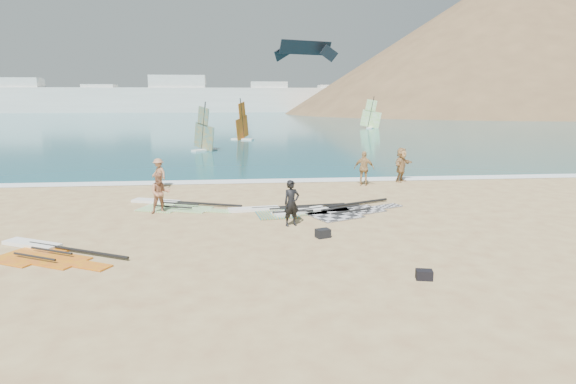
{
  "coord_description": "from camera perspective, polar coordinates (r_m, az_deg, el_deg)",
  "views": [
    {
      "loc": [
        -0.52,
        -14.86,
        4.71
      ],
      "look_at": [
        1.43,
        4.0,
        1.0
      ],
      "focal_mm": 30.0,
      "sensor_mm": 36.0,
      "label": 1
    }
  ],
  "objects": [
    {
      "name": "windsurfer_left",
      "position": [
        44.09,
        -9.94,
        6.47
      ],
      "size": [
        2.28,
        2.25,
        4.44
      ],
      "rotation": [
        0.0,
        0.0,
        0.73
      ],
      "color": "white",
      "rests_on": "ground"
    },
    {
      "name": "sea",
      "position": [
        146.93,
        -5.75,
        9.19
      ],
      "size": [
        300.0,
        240.0,
        0.06
      ],
      "primitive_type": "cube",
      "color": "#0B4353",
      "rests_on": "ground"
    },
    {
      "name": "rig_grey",
      "position": [
        20.29,
        5.07,
        -2.25
      ],
      "size": [
        5.93,
        3.74,
        0.2
      ],
      "rotation": [
        0.0,
        0.0,
        0.42
      ],
      "color": "#252528",
      "rests_on": "ground"
    },
    {
      "name": "gear_bag_near",
      "position": [
        16.61,
        4.15,
        -4.9
      ],
      "size": [
        0.55,
        0.48,
        0.3
      ],
      "primitive_type": "cube",
      "rotation": [
        0.0,
        0.0,
        0.34
      ],
      "color": "black",
      "rests_on": "ground"
    },
    {
      "name": "beachgoer_mid",
      "position": [
        26.48,
        -15.08,
        2.18
      ],
      "size": [
        1.14,
        1.13,
        1.58
      ],
      "primitive_type": "imported",
      "rotation": [
        0.0,
        0.0,
        -0.77
      ],
      "color": "#AC7351",
      "rests_on": "ground"
    },
    {
      "name": "beachgoer_right",
      "position": [
        28.17,
        13.29,
        3.17
      ],
      "size": [
        1.69,
        1.7,
        1.96
      ],
      "primitive_type": "imported",
      "rotation": [
        0.0,
        0.0,
        0.79
      ],
      "color": "tan",
      "rests_on": "ground"
    },
    {
      "name": "windsurfer_centre",
      "position": [
        55.21,
        -5.44,
        7.55
      ],
      "size": [
        2.67,
        2.88,
        4.77
      ],
      "rotation": [
        0.0,
        0.0,
        -0.47
      ],
      "color": "white",
      "rests_on": "ground"
    },
    {
      "name": "windsurfer_right",
      "position": [
        77.63,
        9.78,
        8.49
      ],
      "size": [
        3.08,
        2.83,
        5.03
      ],
      "rotation": [
        0.0,
        0.0,
        1.13
      ],
      "color": "white",
      "rests_on": "ground"
    },
    {
      "name": "person_wetsuit",
      "position": [
        17.9,
        0.42,
        -1.33
      ],
      "size": [
        0.73,
        0.6,
        1.73
      ],
      "primitive_type": "imported",
      "rotation": [
        0.0,
        0.0,
        0.34
      ],
      "color": "black",
      "rests_on": "ground"
    },
    {
      "name": "rig_orange",
      "position": [
        20.27,
        -1.05,
        -2.22
      ],
      "size": [
        5.18,
        2.24,
        0.2
      ],
      "rotation": [
        0.0,
        0.0,
        0.12
      ],
      "color": "orange",
      "rests_on": "ground"
    },
    {
      "name": "rig_red",
      "position": [
        16.74,
        -27.0,
        -6.35
      ],
      "size": [
        4.49,
        3.43,
        0.19
      ],
      "rotation": [
        0.0,
        0.0,
        -0.49
      ],
      "color": "#C94523",
      "rests_on": "ground"
    },
    {
      "name": "rig_green",
      "position": [
        21.93,
        -13.59,
        -1.52
      ],
      "size": [
        5.07,
        3.21,
        0.2
      ],
      "rotation": [
        0.0,
        0.0,
        -0.37
      ],
      "color": "#4FAB1A",
      "rests_on": "ground"
    },
    {
      "name": "ground",
      "position": [
        15.6,
        -3.73,
        -6.53
      ],
      "size": [
        300.0,
        300.0,
        0.0
      ],
      "primitive_type": "plane",
      "color": "tan",
      "rests_on": "ground"
    },
    {
      "name": "beachgoer_back",
      "position": [
        26.56,
        9.02,
        2.78
      ],
      "size": [
        1.19,
        0.82,
        1.88
      ],
      "primitive_type": "imported",
      "rotation": [
        0.0,
        0.0,
        2.78
      ],
      "color": "tan",
      "rests_on": "ground"
    },
    {
      "name": "kitesurf_kite",
      "position": [
        64.87,
        2.1,
        16.55
      ],
      "size": [
        8.15,
        3.37,
        2.67
      ],
      "rotation": [
        0.0,
        0.0,
        0.33
      ],
      "color": "black",
      "rests_on": "ground"
    },
    {
      "name": "surf_line",
      "position": [
        27.57,
        -4.72,
        1.2
      ],
      "size": [
        300.0,
        1.2,
        0.04
      ],
      "primitive_type": "cube",
      "color": "white",
      "rests_on": "ground"
    },
    {
      "name": "beachgoer_left",
      "position": [
        20.56,
        -14.92,
        -0.13
      ],
      "size": [
        0.96,
        0.83,
        1.7
      ],
      "primitive_type": "imported",
      "rotation": [
        0.0,
        0.0,
        0.25
      ],
      "color": "#B07251",
      "rests_on": "ground"
    },
    {
      "name": "gear_bag_far",
      "position": [
        13.37,
        15.84,
        -9.42
      ],
      "size": [
        0.48,
        0.39,
        0.26
      ],
      "primitive_type": "cube",
      "rotation": [
        0.0,
        0.0,
        -0.23
      ],
      "color": "black",
      "rests_on": "ground"
    },
    {
      "name": "headland_main",
      "position": [
        168.28,
        24.96,
        8.46
      ],
      "size": [
        143.0,
        143.0,
        45.0
      ],
      "primitive_type": "cone",
      "color": "brown",
      "rests_on": "ground"
    },
    {
      "name": "far_town",
      "position": [
        165.56,
        -11.35,
        10.79
      ],
      "size": [
        160.0,
        8.0,
        12.0
      ],
      "color": "white",
      "rests_on": "ground"
    }
  ]
}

